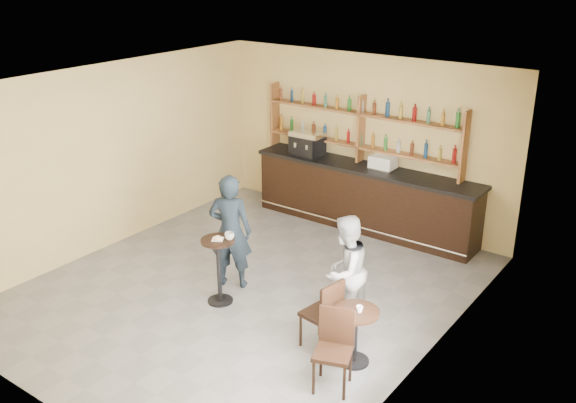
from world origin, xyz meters
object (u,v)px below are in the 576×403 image
Objects in this scene: man_main at (230,231)px; patron_second at (345,271)px; pastry_case at (383,163)px; chair_west at (321,313)px; espresso_machine at (307,143)px; bar_counter at (365,197)px; pedestal_table at (219,271)px; cafe_table at (355,337)px; chair_south at (333,352)px.

man_main is 1.13× the size of patron_second.
man_main is (-0.89, -3.18, -0.43)m from pastry_case.
pastry_case reaches higher than chair_west.
espresso_machine is at bearing -176.51° from pastry_case.
espresso_machine is 1.40× the size of pastry_case.
pedestal_table is (-0.34, -3.70, -0.09)m from bar_counter.
bar_counter is 9.84× the size of pastry_case.
cafe_table is at bearing 93.86° from chair_west.
bar_counter reaches higher than chair_south.
bar_counter reaches higher than cafe_table.
cafe_table is (2.60, -0.64, -0.54)m from man_main.
espresso_machine reaches higher than pastry_case.
cafe_table is 0.57m from chair_west.
pedestal_table is at bearing -95.31° from bar_counter.
pedestal_table is 0.56× the size of man_main.
man_main is 2.43× the size of cafe_table.
patron_second is (-0.65, 1.33, 0.31)m from chair_south.
bar_counter is at bearing 7.82° from espresso_machine.
man_main reaches higher than pedestal_table.
man_main is at bearing -99.77° from bar_counter.
man_main is at bearing 135.33° from chair_south.
espresso_machine reaches higher than cafe_table.
pedestal_table is 1.03× the size of chair_west.
bar_counter is at bearing -149.28° from chair_west.
cafe_table is 0.47× the size of patron_second.
pedestal_table is 1.91m from patron_second.
cafe_table is at bearing 75.26° from chair_south.
pastry_case is (0.34, 0.00, 0.74)m from bar_counter.
pedestal_table is 0.68m from man_main.
pastry_case is at bearing 114.05° from cafe_table.
pedestal_table is 1.85m from chair_west.
espresso_machine reaches higher than chair_west.
patron_second is at bearing 156.89° from man_main.
man_main reaches higher than bar_counter.
chair_west is (1.16, -3.78, -0.85)m from pastry_case.
patron_second is at bearing 18.39° from pedestal_table.
bar_counter is 4.48× the size of chair_west.
pedestal_table reaches higher than chair_south.
patron_second is (2.00, 0.08, -0.10)m from man_main.
chair_south is at bearing 129.33° from man_main.
pastry_case is (1.66, 0.00, -0.09)m from espresso_machine.
chair_west reaches higher than cafe_table.
espresso_machine is 0.84× the size of cafe_table.
chair_south is at bearing -64.62° from bar_counter.
espresso_machine reaches higher than patron_second.
bar_counter is at bearing -176.51° from pastry_case.
cafe_table is (1.71, -3.83, -0.97)m from pastry_case.
man_main is 2.17m from chair_west.
man_main is (0.77, -3.18, -0.52)m from espresso_machine.
bar_counter is 4.48× the size of chair_south.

